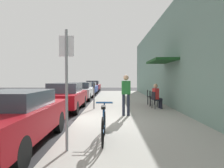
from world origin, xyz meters
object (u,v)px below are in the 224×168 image
cafe_chair_0 (156,99)px  bicycle_1 (104,125)px  parked_car_4 (93,86)px  parked_car_0 (13,117)px  pedestrian_standing (126,92)px  parked_car_1 (65,96)px  parked_car_2 (81,91)px  cafe_chair_2 (150,96)px  bicycle_0 (104,126)px  street_sign (67,80)px  parking_meter (94,94)px  cafe_chair_1 (152,97)px  parked_car_3 (88,88)px  seated_patron_0 (157,95)px

cafe_chair_0 → bicycle_1: bearing=-114.9°
parked_car_4 → cafe_chair_0: bearing=-73.7°
parked_car_0 → bicycle_1: (2.25, 0.23, -0.24)m
pedestrian_standing → parked_car_1: bearing=143.2°
parked_car_1 → cafe_chair_0: (4.72, -0.24, -0.12)m
parked_car_0 → parked_car_1: size_ratio=1.00×
cafe_chair_0 → parked_car_1: bearing=177.1°
parked_car_2 → cafe_chair_0: size_ratio=5.06×
cafe_chair_0 → parked_car_2: bearing=129.7°
parked_car_2 → cafe_chair_2: (4.72, -4.03, -0.09)m
bicycle_0 → street_sign: bearing=-136.7°
parked_car_4 → pedestrian_standing: (3.06, -18.22, 0.40)m
parking_meter → cafe_chair_1: parking_meter is taller
parking_meter → parked_car_3: bearing=98.0°
cafe_chair_1 → cafe_chair_2: same height
parked_car_0 → parked_car_2: parked_car_2 is taller
parked_car_0 → seated_patron_0: size_ratio=3.41×
parked_car_1 → cafe_chair_2: (4.72, 1.43, -0.12)m
cafe_chair_0 → cafe_chair_1: same height
cafe_chair_2 → parked_car_4: bearing=108.0°
parked_car_2 → cafe_chair_2: parked_car_2 is taller
bicycle_0 → cafe_chair_1: size_ratio=1.97×
parked_car_0 → parked_car_3: (0.00, 16.45, -0.03)m
parked_car_0 → parked_car_1: parked_car_1 is taller
parking_meter → cafe_chair_0: (3.17, 0.10, -0.26)m
cafe_chair_1 → pedestrian_standing: pedestrian_standing is taller
parked_car_4 → bicycle_1: (2.25, -21.49, -0.24)m
street_sign → pedestrian_standing: 4.49m
parked_car_1 → bicycle_1: 6.00m
parked_car_3 → parked_car_0: bearing=-90.0°
bicycle_1 → cafe_chair_1: (2.47, 6.19, 0.14)m
parked_car_2 → cafe_chair_1: 6.75m
bicycle_1 → seated_patron_0: size_ratio=1.33×
parked_car_2 → bicycle_0: bearing=-78.6°
parked_car_2 → seated_patron_0: bearing=-49.9°
seated_patron_0 → cafe_chair_1: 0.88m
street_sign → bicycle_1: street_sign is taller
parking_meter → cafe_chair_0: 3.18m
parked_car_2 → street_sign: (1.50, -11.92, 0.92)m
seated_patron_0 → pedestrian_standing: 2.70m
cafe_chair_2 → pedestrian_standing: (-1.67, -3.71, 0.50)m
parked_car_4 → parking_meter: 16.35m
parked_car_0 → bicycle_0: bearing=1.1°
street_sign → pedestrian_standing: street_sign is taller
street_sign → cafe_chair_2: 8.58m
pedestrian_standing → parked_car_2: bearing=111.5°
parked_car_0 → parked_car_3: parked_car_0 is taller
bicycle_0 → seated_patron_0: 6.07m
parking_meter → pedestrian_standing: pedestrian_standing is taller
seated_patron_0 → parked_car_1: bearing=177.3°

